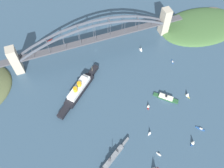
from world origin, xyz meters
name	(u,v)px	position (x,y,z in m)	size (l,w,h in m)	color
ground_plane	(96,50)	(0.00, 0.00, 0.00)	(1400.00, 1400.00, 0.00)	#334C60
harbor_arch_bridge	(95,39)	(0.00, 0.00, 26.65)	(309.49, 15.57, 59.12)	#ADA38E
headland_west_shore	(201,25)	(-199.43, 8.91, 0.00)	(154.48, 95.01, 18.81)	#3D6033
ocean_liner	(79,89)	(47.86, 69.88, 5.97)	(80.34, 73.59, 19.31)	black
naval_cruiser	(111,159)	(38.14, 180.03, 2.90)	(60.44, 38.40, 16.77)	slate
harbor_ferry_steamer	(166,98)	(-66.16, 124.26, 2.26)	(30.75, 29.12, 7.58)	#23512D
seaplane_taxiing_near_bridge	(50,41)	(67.33, -45.21, 2.32)	(10.07, 7.88, 5.16)	#B7B7B2
small_boat_0	(200,129)	(-87.17, 182.57, 0.76)	(9.41, 10.23, 2.07)	#234C8C
small_boat_2	(172,62)	(-108.10, 67.17, 0.75)	(3.87, 9.05, 2.14)	#234C8C
small_boat_3	(193,142)	(-66.74, 196.47, 4.34)	(7.44, 5.97, 9.34)	#234C8C
small_boat_5	(159,154)	(-19.82, 194.14, 0.76)	(4.72, 6.64, 2.19)	silver
small_boat_6	(150,133)	(-20.95, 165.22, 3.48)	(6.07, 4.86, 7.35)	silver
small_boat_7	(148,106)	(-36.19, 128.48, 3.61)	(5.19, 6.67, 7.76)	#B2231E
small_boat_8	(188,94)	(-97.21, 131.42, 4.06)	(5.63, 8.57, 8.60)	gold
small_boat_9	(141,49)	(-70.46, 27.10, 3.92)	(5.07, 8.30, 8.31)	silver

